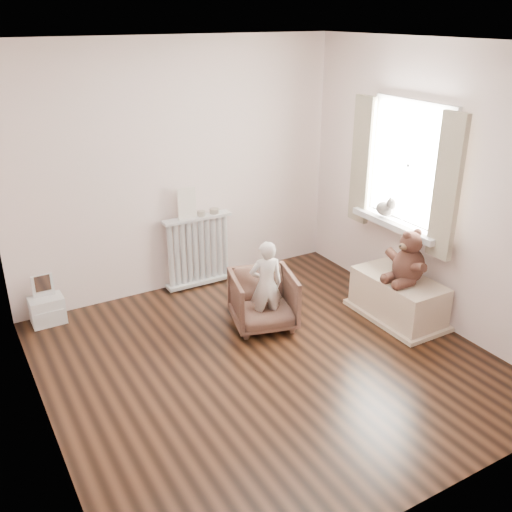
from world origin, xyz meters
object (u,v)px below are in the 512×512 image
plush_cat (385,207)px  teddy_bear (409,258)px  toy_bench (398,299)px  toy_vanity (45,297)px  armchair (263,300)px  radiator (199,252)px  child (266,285)px

plush_cat → teddy_bear: bearing=-125.3°
toy_bench → toy_vanity: bearing=151.8°
teddy_bear → armchair: bearing=152.9°
armchair → toy_bench: bearing=-8.2°
radiator → child: size_ratio=0.92×
armchair → child: (0.00, -0.05, 0.18)m
teddy_bear → toy_vanity: bearing=150.4°
armchair → radiator: bearing=113.3°
radiator → toy_bench: radiator is taller
child → toy_vanity: bearing=-17.1°
toy_bench → armchair: bearing=156.5°
child → toy_bench: size_ratio=0.95×
child → radiator: bearing=-67.0°
radiator → armchair: (0.16, -1.11, -0.12)m
radiator → teddy_bear: (1.38, -1.74, 0.28)m
radiator → toy_bench: (1.38, -1.65, -0.19)m
toy_bench → teddy_bear: bearing=-92.0°
armchair → teddy_bear: 1.43m
toy_vanity → child: bearing=-32.4°
armchair → plush_cat: 1.55m
toy_bench → radiator: bearing=130.0°
teddy_bear → radiator: bearing=128.3°
toy_vanity → teddy_bear: (3.01, -1.71, 0.40)m
armchair → teddy_bear: size_ratio=1.15×
teddy_bear → toy_bench: bearing=88.0°
plush_cat → armchair: bearing=155.9°
radiator → armchair: bearing=-82.0°
radiator → toy_vanity: 1.64m
teddy_bear → plush_cat: plush_cat is taller
radiator → child: (0.16, -1.16, 0.06)m
child → plush_cat: 1.47m
radiator → plush_cat: (1.52, -1.21, 0.61)m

